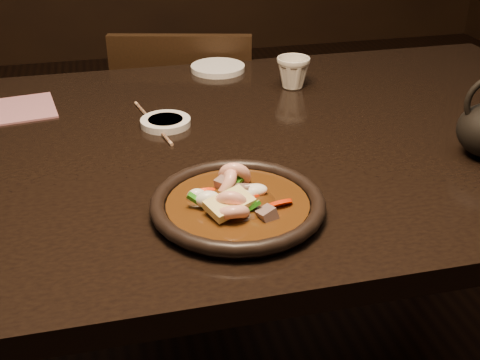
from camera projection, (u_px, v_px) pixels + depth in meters
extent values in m
cube|color=black|center=(221.00, 149.00, 1.12)|extent=(1.60, 0.90, 0.04)
cylinder|color=black|center=(437.00, 185.00, 1.76)|extent=(0.06, 0.06, 0.71)
cube|color=black|center=(191.00, 154.00, 1.86)|extent=(0.46, 0.46, 0.04)
cylinder|color=black|center=(242.00, 187.00, 2.09)|extent=(0.03, 0.03, 0.37)
cylinder|color=black|center=(241.00, 238.00, 1.82)|extent=(0.03, 0.03, 0.37)
cylinder|color=black|center=(153.00, 187.00, 2.09)|extent=(0.03, 0.03, 0.37)
cylinder|color=black|center=(139.00, 237.00, 1.82)|extent=(0.03, 0.03, 0.37)
cube|color=black|center=(183.00, 110.00, 1.60)|extent=(0.36, 0.12, 0.40)
cylinder|color=black|center=(238.00, 209.00, 0.88)|extent=(0.24, 0.24, 0.01)
torus|color=black|center=(238.00, 203.00, 0.88)|extent=(0.26, 0.26, 0.02)
cylinder|color=#3D200B|center=(238.00, 205.00, 0.88)|extent=(0.21, 0.21, 0.01)
ellipsoid|color=#3D200B|center=(238.00, 205.00, 0.88)|extent=(0.12, 0.11, 0.03)
torus|color=#FFBDA1|center=(232.00, 205.00, 0.85)|extent=(0.06, 0.05, 0.05)
torus|color=#FFBDA1|center=(235.00, 176.00, 0.92)|extent=(0.06, 0.05, 0.05)
torus|color=#FFBDA1|center=(232.00, 214.00, 0.84)|extent=(0.05, 0.05, 0.05)
torus|color=#FFBDA1|center=(224.00, 186.00, 0.91)|extent=(0.05, 0.06, 0.05)
cube|color=#846960|center=(244.00, 199.00, 0.87)|extent=(0.03, 0.03, 0.03)
cube|color=#846960|center=(225.00, 184.00, 0.90)|extent=(0.03, 0.03, 0.02)
cube|color=#846960|center=(267.00, 215.00, 0.84)|extent=(0.03, 0.03, 0.03)
cube|color=#846960|center=(242.00, 198.00, 0.88)|extent=(0.03, 0.03, 0.03)
cube|color=#846960|center=(243.00, 192.00, 0.88)|extent=(0.03, 0.03, 0.03)
cylinder|color=#FC3307|center=(237.00, 201.00, 0.87)|extent=(0.05, 0.05, 0.02)
cylinder|color=#FC3307|center=(231.00, 200.00, 0.88)|extent=(0.05, 0.05, 0.03)
cylinder|color=#FC3307|center=(238.00, 196.00, 0.89)|extent=(0.05, 0.05, 0.03)
cylinder|color=#FC3307|center=(204.00, 194.00, 0.90)|extent=(0.04, 0.02, 0.04)
cylinder|color=#FC3307|center=(280.00, 204.00, 0.87)|extent=(0.04, 0.04, 0.03)
cylinder|color=#FC3307|center=(247.00, 197.00, 0.88)|extent=(0.04, 0.04, 0.02)
cube|color=#267716|center=(234.00, 185.00, 0.91)|extent=(0.04, 0.03, 0.02)
cube|color=#267716|center=(249.00, 208.00, 0.84)|extent=(0.04, 0.01, 0.03)
cube|color=#267716|center=(230.00, 192.00, 0.88)|extent=(0.01, 0.04, 0.03)
cube|color=#267716|center=(199.00, 201.00, 0.86)|extent=(0.04, 0.02, 0.03)
cube|color=#267716|center=(237.00, 197.00, 0.89)|extent=(0.04, 0.02, 0.02)
ellipsoid|color=white|center=(247.00, 192.00, 0.88)|extent=(0.03, 0.03, 0.02)
ellipsoid|color=white|center=(234.00, 199.00, 0.87)|extent=(0.04, 0.03, 0.01)
ellipsoid|color=white|center=(197.00, 196.00, 0.89)|extent=(0.03, 0.02, 0.02)
ellipsoid|color=white|center=(254.00, 190.00, 0.88)|extent=(0.04, 0.03, 0.02)
ellipsoid|color=white|center=(208.00, 199.00, 0.86)|extent=(0.04, 0.02, 0.03)
ellipsoid|color=white|center=(235.00, 199.00, 0.88)|extent=(0.04, 0.02, 0.03)
ellipsoid|color=white|center=(230.00, 197.00, 0.87)|extent=(0.04, 0.03, 0.02)
cube|color=#EBDF8D|center=(229.00, 204.00, 0.84)|extent=(0.08, 0.06, 0.03)
cylinder|color=white|center=(166.00, 122.00, 1.16)|extent=(0.10, 0.10, 0.01)
cylinder|color=white|center=(218.00, 68.00, 1.45)|extent=(0.13, 0.13, 0.01)
imported|color=beige|center=(293.00, 71.00, 1.33)|extent=(0.08, 0.08, 0.07)
cylinder|color=tan|center=(153.00, 123.00, 1.16)|extent=(0.05, 0.21, 0.01)
cylinder|color=tan|center=(152.00, 121.00, 1.17)|extent=(0.05, 0.21, 0.01)
cube|color=#9E616A|center=(18.00, 109.00, 1.23)|extent=(0.17, 0.17, 0.00)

